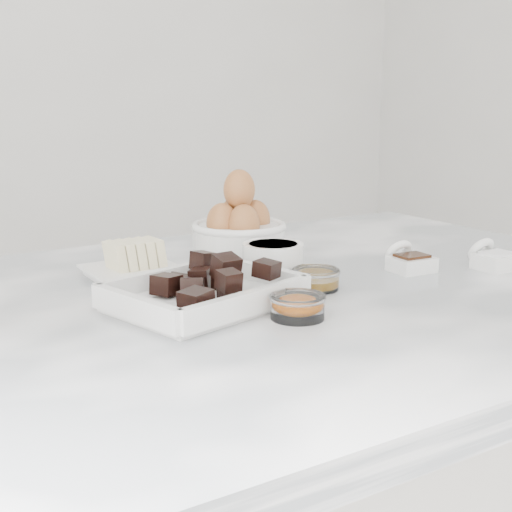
{
  "coord_description": "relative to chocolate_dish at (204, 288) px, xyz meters",
  "views": [
    {
      "loc": [
        -0.48,
        -0.76,
        1.19
      ],
      "look_at": [
        0.02,
        0.03,
        0.98
      ],
      "focal_mm": 50.0,
      "sensor_mm": 36.0,
      "label": 1
    }
  ],
  "objects": [
    {
      "name": "honey_bowl",
      "position": [
        0.16,
        -0.01,
        -0.01
      ],
      "size": [
        0.07,
        0.07,
        0.03
      ],
      "color": "white",
      "rests_on": "marble_slab"
    },
    {
      "name": "sugar_ramekin",
      "position": [
        0.14,
        0.07,
        0.0
      ],
      "size": [
        0.08,
        0.08,
        0.05
      ],
      "color": "white",
      "rests_on": "marble_slab"
    },
    {
      "name": "vanilla_spoon",
      "position": [
        0.34,
        0.0,
        -0.01
      ],
      "size": [
        0.06,
        0.08,
        0.05
      ],
      "color": "white",
      "rests_on": "marble_slab"
    },
    {
      "name": "butter_plate",
      "position": [
        -0.02,
        0.18,
        -0.0
      ],
      "size": [
        0.13,
        0.13,
        0.05
      ],
      "color": "white",
      "rests_on": "marble_slab"
    },
    {
      "name": "marble_slab",
      "position": [
        0.09,
        0.02,
        -0.04
      ],
      "size": [
        1.2,
        0.8,
        0.04
      ],
      "primitive_type": "cube",
      "color": "white",
      "rests_on": "cabinet"
    },
    {
      "name": "chocolate_dish",
      "position": [
        0.0,
        0.0,
        0.0
      ],
      "size": [
        0.25,
        0.21,
        0.06
      ],
      "color": "white",
      "rests_on": "marble_slab"
    },
    {
      "name": "zest_bowl",
      "position": [
        0.07,
        -0.1,
        -0.01
      ],
      "size": [
        0.07,
        0.07,
        0.03
      ],
      "color": "white",
      "rests_on": "marble_slab"
    },
    {
      "name": "egg_bowl",
      "position": [
        0.16,
        0.19,
        0.02
      ],
      "size": [
        0.15,
        0.15,
        0.14
      ],
      "color": "white",
      "rests_on": "marble_slab"
    },
    {
      "name": "salt_spoon",
      "position": [
        0.45,
        -0.05,
        -0.01
      ],
      "size": [
        0.06,
        0.07,
        0.05
      ],
      "color": "white",
      "rests_on": "marble_slab"
    }
  ]
}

